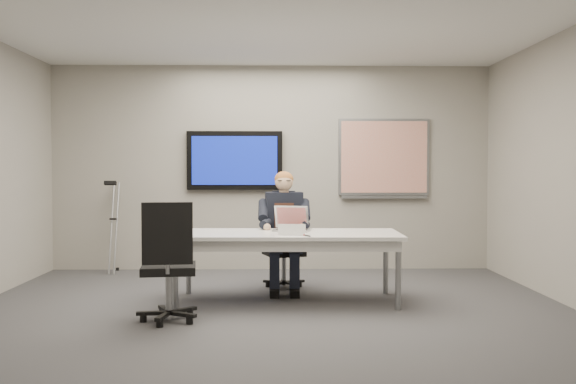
{
  "coord_description": "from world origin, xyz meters",
  "views": [
    {
      "loc": [
        0.04,
        -5.82,
        1.38
      ],
      "look_at": [
        0.19,
        1.0,
        1.14
      ],
      "focal_mm": 40.0,
      "sensor_mm": 36.0,
      "label": 1
    }
  ],
  "objects_px": {
    "office_chair_far": "(283,262)",
    "laptop": "(292,224)",
    "office_chair_near": "(169,285)",
    "seated_person": "(284,243)",
    "conference_table": "(287,240)"
  },
  "relations": [
    {
      "from": "office_chair_far",
      "to": "laptop",
      "type": "bearing_deg",
      "value": -100.13
    },
    {
      "from": "seated_person",
      "to": "laptop",
      "type": "height_order",
      "value": "seated_person"
    },
    {
      "from": "office_chair_far",
      "to": "conference_table",
      "type": "bearing_deg",
      "value": -106.46
    },
    {
      "from": "conference_table",
      "to": "seated_person",
      "type": "xyz_separation_m",
      "value": [
        -0.02,
        0.56,
        -0.09
      ]
    },
    {
      "from": "conference_table",
      "to": "office_chair_far",
      "type": "distance_m",
      "value": 0.88
    },
    {
      "from": "conference_table",
      "to": "laptop",
      "type": "relative_size",
      "value": 5.51
    },
    {
      "from": "office_chair_far",
      "to": "office_chair_near",
      "type": "relative_size",
      "value": 0.86
    },
    {
      "from": "office_chair_far",
      "to": "laptop",
      "type": "distance_m",
      "value": 0.77
    },
    {
      "from": "office_chair_far",
      "to": "office_chair_near",
      "type": "xyz_separation_m",
      "value": [
        -1.05,
        -1.71,
        0.05
      ]
    },
    {
      "from": "office_chair_near",
      "to": "laptop",
      "type": "relative_size",
      "value": 2.55
    },
    {
      "from": "seated_person",
      "to": "laptop",
      "type": "bearing_deg",
      "value": -83.24
    },
    {
      "from": "office_chair_near",
      "to": "laptop",
      "type": "height_order",
      "value": "office_chair_near"
    },
    {
      "from": "office_chair_far",
      "to": "laptop",
      "type": "height_order",
      "value": "laptop"
    },
    {
      "from": "conference_table",
      "to": "seated_person",
      "type": "relative_size",
      "value": 1.74
    },
    {
      "from": "seated_person",
      "to": "conference_table",
      "type": "bearing_deg",
      "value": -93.66
    }
  ]
}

